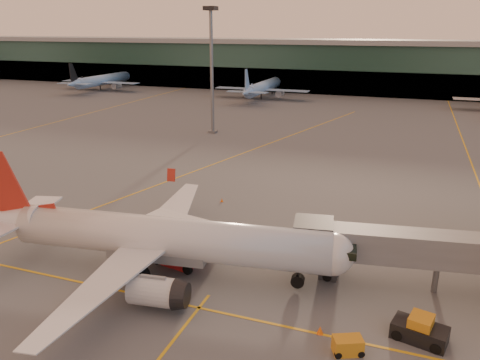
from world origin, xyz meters
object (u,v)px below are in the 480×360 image
(pushback_tug, at_px, (420,330))
(main_airplane, at_px, (157,238))
(gpu_cart, at_px, (348,346))
(catering_truck, at_px, (177,238))

(pushback_tug, bearing_deg, main_airplane, -171.66)
(main_airplane, xyz_separation_m, gpu_cart, (18.00, -5.37, -2.92))
(main_airplane, height_order, gpu_cart, main_airplane)
(gpu_cart, xyz_separation_m, pushback_tug, (4.70, 3.26, 0.21))
(gpu_cart, relative_size, pushback_tug, 0.57)
(catering_truck, bearing_deg, pushback_tug, 0.41)
(main_airplane, bearing_deg, catering_truck, 63.44)
(gpu_cart, height_order, pushback_tug, pushback_tug)
(catering_truck, relative_size, gpu_cart, 2.67)
(catering_truck, xyz_separation_m, gpu_cart, (17.19, -7.69, -2.06))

